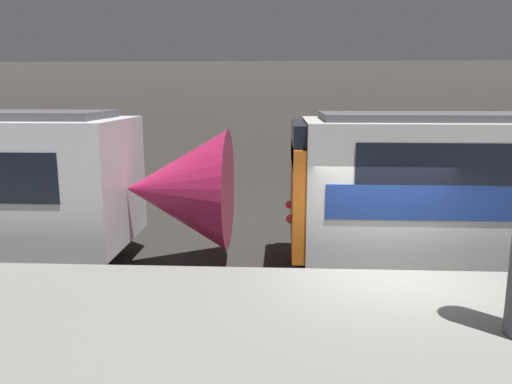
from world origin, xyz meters
TOP-DOWN VIEW (x-y plane):
  - ground_plane at (0.00, 0.00)m, footprint 120.00×120.00m
  - station_rear_barrier at (0.00, 6.99)m, footprint 50.00×0.15m

SIDE VIEW (x-z plane):
  - ground_plane at x=0.00m, z-range 0.00..0.00m
  - station_rear_barrier at x=0.00m, z-range 0.00..4.68m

